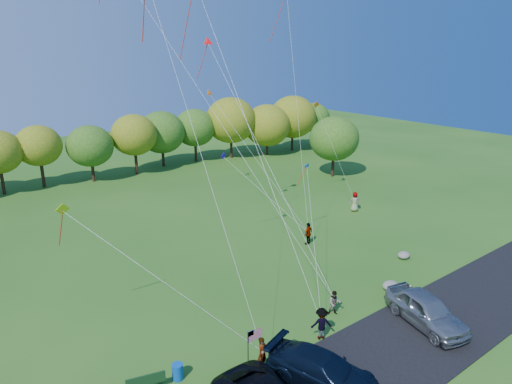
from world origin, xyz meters
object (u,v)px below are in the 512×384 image
flyer_e (355,202)px  minivan_navy (323,371)px  minivan_silver (426,310)px  flyer_b (335,303)px  park_bench (145,383)px  flyer_c (321,324)px  flyer_d (308,233)px  flyer_a (262,353)px  trash_barrel (178,372)px

flyer_e → minivan_navy: bearing=72.7°
minivan_silver → flyer_b: (-3.36, 3.94, -0.20)m
flyer_b → park_bench: 11.77m
flyer_c → flyer_e: flyer_e is taller
flyer_c → minivan_navy: bearing=77.0°
flyer_c → flyer_e: 21.35m
flyer_d → flyer_a: bearing=22.8°
minivan_navy → trash_barrel: 6.96m
park_bench → flyer_c: bearing=3.5°
flyer_e → park_bench: flyer_e is taller
flyer_c → trash_barrel: flyer_c is taller
park_bench → flyer_a: bearing=-5.0°
flyer_a → flyer_b: flyer_a is taller
minivan_silver → flyer_b: 5.18m
flyer_c → flyer_d: 12.66m
minivan_navy → park_bench: 8.28m
minivan_navy → flyer_b: (4.92, 3.93, -0.10)m
trash_barrel → flyer_b: bearing=-3.7°
minivan_navy → flyer_e: 25.05m
flyer_d → flyer_e: bearing=-177.1°
flyer_e → trash_barrel: size_ratio=2.37×
flyer_a → flyer_e: bearing=11.9°
minivan_silver → flyer_e: 19.20m
flyer_b → flyer_d: (5.86, 8.44, 0.16)m
flyer_b → flyer_e: size_ratio=0.79×
minivan_navy → flyer_e: bearing=18.8°
minivan_silver → flyer_d: bearing=92.4°
minivan_navy → flyer_c: 3.75m
minivan_silver → flyer_a: 10.15m
minivan_silver → park_bench: bearing=176.5°
flyer_a → flyer_c: flyer_c is taller
flyer_c → minivan_silver: bearing=-174.8°
flyer_b → flyer_e: (14.88, 11.43, 0.21)m
minivan_silver → trash_barrel: (-13.50, 4.60, -0.56)m
flyer_b → park_bench: (-11.75, 0.75, -0.23)m
flyer_a → flyer_b: size_ratio=1.15×
minivan_silver → flyer_c: 6.30m
flyer_e → park_bench: (-26.62, -10.68, -0.44)m
flyer_d → trash_barrel: size_ratio=2.24×
minivan_silver → flyer_b: size_ratio=3.48×
flyer_a → trash_barrel: 4.19m
park_bench → flyer_d: bearing=38.9°
flyer_a → flyer_d: flyer_d is taller
flyer_b → minivan_silver: bearing=-13.1°
flyer_c → flyer_d: (8.18, 9.66, -0.01)m
flyer_b → flyer_d: bearing=91.7°
minivan_silver → flyer_d: minivan_silver is taller
flyer_a → flyer_c: 4.09m
minivan_silver → flyer_c: size_ratio=2.87×
minivan_navy → flyer_b: 6.30m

